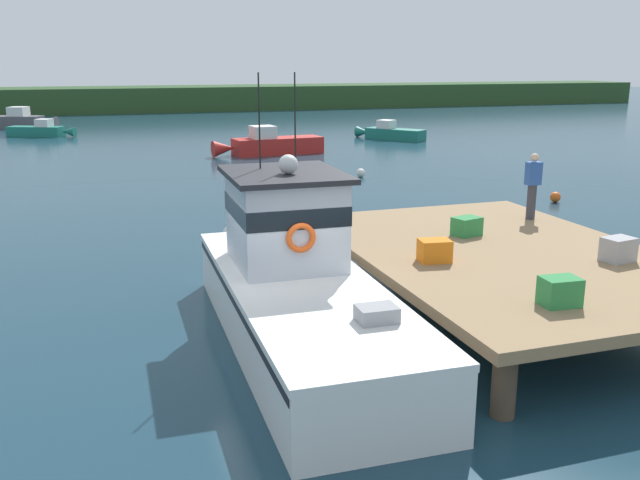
{
  "coord_description": "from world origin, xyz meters",
  "views": [
    {
      "loc": [
        -3.19,
        -11.89,
        5.02
      ],
      "look_at": [
        1.2,
        1.29,
        1.4
      ],
      "focal_mm": 38.81,
      "sensor_mm": 36.0,
      "label": 1
    }
  ],
  "objects_px": {
    "crate_single_by_cleat": "(467,226)",
    "moored_boat_outer_mooring": "(14,121)",
    "deckhand_by_the_boat": "(533,185)",
    "crate_stack_mid_dock": "(435,251)",
    "moored_boat_off_the_point": "(391,133)",
    "moored_boat_near_channel": "(270,144)",
    "moored_boat_far_right": "(40,130)",
    "mooring_buoy_channel_marker": "(555,197)",
    "mooring_buoy_spare_mooring": "(361,173)",
    "crate_stack_near_edge": "(560,291)",
    "crate_single_far": "(618,249)",
    "main_fishing_boat": "(294,283)"
  },
  "relations": [
    {
      "from": "moored_boat_off_the_point",
      "to": "moored_boat_outer_mooring",
      "type": "distance_m",
      "value": 28.97
    },
    {
      "from": "deckhand_by_the_boat",
      "to": "moored_boat_outer_mooring",
      "type": "bearing_deg",
      "value": 109.68
    },
    {
      "from": "crate_single_far",
      "to": "mooring_buoy_spare_mooring",
      "type": "relative_size",
      "value": 1.57
    },
    {
      "from": "deckhand_by_the_boat",
      "to": "moored_boat_outer_mooring",
      "type": "xyz_separation_m",
      "value": [
        -15.57,
        43.54,
        -1.51
      ]
    },
    {
      "from": "deckhand_by_the_boat",
      "to": "mooring_buoy_spare_mooring",
      "type": "bearing_deg",
      "value": 85.71
    },
    {
      "from": "moored_boat_near_channel",
      "to": "moored_boat_outer_mooring",
      "type": "distance_m",
      "value": 25.52
    },
    {
      "from": "moored_boat_off_the_point",
      "to": "moored_boat_outer_mooring",
      "type": "xyz_separation_m",
      "value": [
        -24.06,
        16.13,
        0.13
      ]
    },
    {
      "from": "crate_single_far",
      "to": "deckhand_by_the_boat",
      "type": "height_order",
      "value": "deckhand_by_the_boat"
    },
    {
      "from": "crate_single_far",
      "to": "crate_stack_mid_dock",
      "type": "bearing_deg",
      "value": 161.96
    },
    {
      "from": "crate_single_far",
      "to": "moored_boat_outer_mooring",
      "type": "relative_size",
      "value": 0.09
    },
    {
      "from": "crate_stack_mid_dock",
      "to": "deckhand_by_the_boat",
      "type": "bearing_deg",
      "value": 33.04
    },
    {
      "from": "main_fishing_boat",
      "to": "moored_boat_off_the_point",
      "type": "relative_size",
      "value": 2.2
    },
    {
      "from": "crate_single_by_cleat",
      "to": "moored_boat_outer_mooring",
      "type": "xyz_separation_m",
      "value": [
        -13.22,
        44.5,
        -0.86
      ]
    },
    {
      "from": "crate_stack_near_edge",
      "to": "moored_boat_near_channel",
      "type": "bearing_deg",
      "value": 85.01
    },
    {
      "from": "crate_stack_mid_dock",
      "to": "moored_boat_off_the_point",
      "type": "bearing_deg",
      "value": 67.4
    },
    {
      "from": "main_fishing_boat",
      "to": "moored_boat_far_right",
      "type": "bearing_deg",
      "value": 99.45
    },
    {
      "from": "main_fishing_boat",
      "to": "crate_single_far",
      "type": "xyz_separation_m",
      "value": [
        6.24,
        -1.23,
        0.43
      ]
    },
    {
      "from": "crate_stack_near_edge",
      "to": "moored_boat_off_the_point",
      "type": "height_order",
      "value": "crate_stack_near_edge"
    },
    {
      "from": "deckhand_by_the_boat",
      "to": "moored_boat_near_channel",
      "type": "distance_m",
      "value": 22.78
    },
    {
      "from": "moored_boat_off_the_point",
      "to": "moored_boat_far_right",
      "type": "height_order",
      "value": "moored_boat_off_the_point"
    },
    {
      "from": "moored_boat_off_the_point",
      "to": "mooring_buoy_spare_mooring",
      "type": "xyz_separation_m",
      "value": [
        -7.44,
        -13.44,
        -0.23
      ]
    },
    {
      "from": "main_fishing_boat",
      "to": "deckhand_by_the_boat",
      "type": "height_order",
      "value": "main_fishing_boat"
    },
    {
      "from": "main_fishing_boat",
      "to": "crate_single_far",
      "type": "distance_m",
      "value": 6.38
    },
    {
      "from": "moored_boat_far_right",
      "to": "moored_boat_outer_mooring",
      "type": "xyz_separation_m",
      "value": [
        -2.25,
        7.02,
        0.15
      ]
    },
    {
      "from": "crate_stack_mid_dock",
      "to": "crate_single_by_cleat",
      "type": "distance_m",
      "value": 2.33
    },
    {
      "from": "crate_single_far",
      "to": "moored_boat_off_the_point",
      "type": "distance_m",
      "value": 32.44
    },
    {
      "from": "crate_single_far",
      "to": "moored_boat_outer_mooring",
      "type": "distance_m",
      "value": 49.58
    },
    {
      "from": "crate_single_by_cleat",
      "to": "mooring_buoy_spare_mooring",
      "type": "distance_m",
      "value": 15.37
    },
    {
      "from": "moored_boat_off_the_point",
      "to": "crate_single_by_cleat",
      "type": "bearing_deg",
      "value": -110.9
    },
    {
      "from": "crate_single_far",
      "to": "moored_boat_off_the_point",
      "type": "xyz_separation_m",
      "value": [
        9.08,
        31.13,
        -1.01
      ]
    },
    {
      "from": "moored_boat_off_the_point",
      "to": "main_fishing_boat",
      "type": "bearing_deg",
      "value": -117.14
    },
    {
      "from": "main_fishing_boat",
      "to": "moored_boat_far_right",
      "type": "distance_m",
      "value": 39.54
    },
    {
      "from": "crate_single_by_cleat",
      "to": "moored_boat_outer_mooring",
      "type": "bearing_deg",
      "value": 106.55
    },
    {
      "from": "moored_boat_outer_mooring",
      "to": "mooring_buoy_channel_marker",
      "type": "distance_m",
      "value": 42.69
    },
    {
      "from": "moored_boat_off_the_point",
      "to": "mooring_buoy_spare_mooring",
      "type": "bearing_deg",
      "value": -118.97
    },
    {
      "from": "crate_stack_near_edge",
      "to": "moored_boat_off_the_point",
      "type": "bearing_deg",
      "value": 70.32
    },
    {
      "from": "moored_boat_near_channel",
      "to": "mooring_buoy_spare_mooring",
      "type": "distance_m",
      "value": 8.95
    },
    {
      "from": "crate_single_by_cleat",
      "to": "moored_boat_far_right",
      "type": "bearing_deg",
      "value": 106.33
    },
    {
      "from": "crate_stack_near_edge",
      "to": "moored_boat_outer_mooring",
      "type": "bearing_deg",
      "value": 104.09
    },
    {
      "from": "crate_stack_mid_dock",
      "to": "moored_boat_near_channel",
      "type": "bearing_deg",
      "value": 82.81
    },
    {
      "from": "mooring_buoy_channel_marker",
      "to": "mooring_buoy_spare_mooring",
      "type": "distance_m",
      "value": 8.78
    },
    {
      "from": "crate_single_by_cleat",
      "to": "moored_boat_off_the_point",
      "type": "height_order",
      "value": "crate_single_by_cleat"
    },
    {
      "from": "crate_stack_mid_dock",
      "to": "deckhand_by_the_boat",
      "type": "distance_m",
      "value": 4.83
    },
    {
      "from": "moored_boat_far_right",
      "to": "mooring_buoy_spare_mooring",
      "type": "bearing_deg",
      "value": -57.48
    },
    {
      "from": "deckhand_by_the_boat",
      "to": "moored_boat_off_the_point",
      "type": "relative_size",
      "value": 0.36
    },
    {
      "from": "mooring_buoy_channel_marker",
      "to": "mooring_buoy_spare_mooring",
      "type": "height_order",
      "value": "same"
    },
    {
      "from": "crate_single_far",
      "to": "deckhand_by_the_boat",
      "type": "relative_size",
      "value": 0.37
    },
    {
      "from": "crate_single_by_cleat",
      "to": "crate_stack_near_edge",
      "type": "distance_m",
      "value": 4.61
    },
    {
      "from": "crate_stack_mid_dock",
      "to": "crate_stack_near_edge",
      "type": "bearing_deg",
      "value": -75.66
    },
    {
      "from": "crate_single_by_cleat",
      "to": "crate_stack_near_edge",
      "type": "xyz_separation_m",
      "value": [
        -0.92,
        -4.52,
        0.02
      ]
    }
  ]
}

